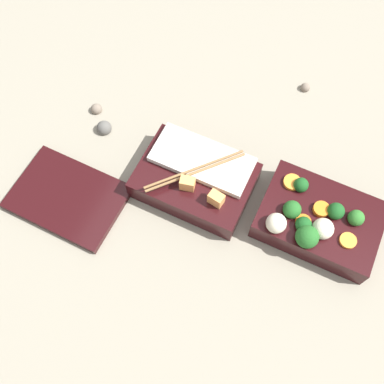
{
  "coord_description": "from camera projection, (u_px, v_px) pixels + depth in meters",
  "views": [
    {
      "loc": [
        -0.05,
        0.37,
        0.78
      ],
      "look_at": [
        0.1,
        0.05,
        0.05
      ],
      "focal_mm": 42.0,
      "sensor_mm": 36.0,
      "label": 1
    }
  ],
  "objects": [
    {
      "name": "ground_plane",
      "position": [
        253.0,
        202.0,
        0.85
      ],
      "size": [
        3.0,
        3.0,
        0.0
      ],
      "primitive_type": "plane",
      "color": "gray"
    },
    {
      "name": "bento_tray_rice",
      "position": [
        196.0,
        178.0,
        0.84
      ],
      "size": [
        0.21,
        0.15,
        0.07
      ],
      "color": "black",
      "rests_on": "ground_plane"
    },
    {
      "name": "pebble_2",
      "position": [
        307.0,
        88.0,
        0.96
      ],
      "size": [
        0.02,
        0.02,
        0.02
      ],
      "primitive_type": "sphere",
      "color": "#7A6B5B",
      "rests_on": "ground_plane"
    },
    {
      "name": "bento_tray_vegetable",
      "position": [
        317.0,
        220.0,
        0.8
      ],
      "size": [
        0.21,
        0.15,
        0.08
      ],
      "color": "black",
      "rests_on": "ground_plane"
    },
    {
      "name": "pebble_0",
      "position": [
        97.0,
        109.0,
        0.94
      ],
      "size": [
        0.02,
        0.02,
        0.02
      ],
      "primitive_type": "sphere",
      "color": "#7A6B5B",
      "rests_on": "ground_plane"
    },
    {
      "name": "pebble_1",
      "position": [
        104.0,
        128.0,
        0.92
      ],
      "size": [
        0.03,
        0.03,
        0.03
      ],
      "primitive_type": "sphere",
      "color": "#595651",
      "rests_on": "ground_plane"
    },
    {
      "name": "bento_lid",
      "position": [
        68.0,
        197.0,
        0.85
      ],
      "size": [
        0.21,
        0.15,
        0.01
      ],
      "primitive_type": "cube",
      "rotation": [
        0.0,
        0.0,
        -0.01
      ],
      "color": "black",
      "rests_on": "ground_plane"
    }
  ]
}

